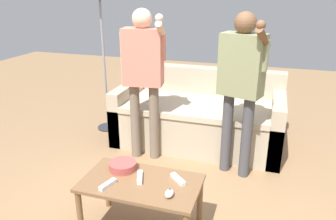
{
  "coord_description": "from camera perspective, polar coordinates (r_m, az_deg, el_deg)",
  "views": [
    {
      "loc": [
        0.57,
        -1.96,
        1.76
      ],
      "look_at": [
        -0.21,
        0.49,
        0.8
      ],
      "focal_mm": 35.24,
      "sensor_mm": 36.0,
      "label": 1
    }
  ],
  "objects": [
    {
      "name": "game_remote_wand_far",
      "position": [
        2.46,
        -4.9,
        -11.52
      ],
      "size": [
        0.09,
        0.16,
        0.03
      ],
      "color": "white",
      "rests_on": "coffee_table"
    },
    {
      "name": "snack_bowl",
      "position": [
        2.59,
        -7.82,
        -9.52
      ],
      "size": [
        0.21,
        0.21,
        0.06
      ],
      "primitive_type": "cylinder",
      "color": "#B24C47",
      "rests_on": "coffee_table"
    },
    {
      "name": "player_left",
      "position": [
        3.34,
        -4.29,
        7.17
      ],
      "size": [
        0.48,
        0.31,
        1.57
      ],
      "color": "#756656",
      "rests_on": "ground"
    },
    {
      "name": "game_remote_nunchuk",
      "position": [
        2.27,
        0.22,
        -14.22
      ],
      "size": [
        0.06,
        0.09,
        0.05
      ],
      "color": "white",
      "rests_on": "coffee_table"
    },
    {
      "name": "player_right",
      "position": [
        3.08,
        12.51,
        5.5
      ],
      "size": [
        0.45,
        0.42,
        1.57
      ],
      "color": "#47474C",
      "rests_on": "ground"
    },
    {
      "name": "game_remote_wand_near",
      "position": [
        2.43,
        1.76,
        -11.87
      ],
      "size": [
        0.14,
        0.13,
        0.03
      ],
      "color": "white",
      "rests_on": "coffee_table"
    },
    {
      "name": "coffee_table",
      "position": [
        2.47,
        -4.67,
        -13.5
      ],
      "size": [
        0.86,
        0.48,
        0.44
      ],
      "color": "brown",
      "rests_on": "ground"
    },
    {
      "name": "game_remote_wand_spare",
      "position": [
        2.41,
        -10.37,
        -12.56
      ],
      "size": [
        0.08,
        0.15,
        0.03
      ],
      "color": "white",
      "rests_on": "coffee_table"
    },
    {
      "name": "floor_lamp",
      "position": [
        4.11,
        -11.69,
        17.84
      ],
      "size": [
        0.32,
        0.32,
        1.86
      ],
      "color": "#2D2D33",
      "rests_on": "ground"
    },
    {
      "name": "couch",
      "position": [
        3.95,
        5.4,
        -1.25
      ],
      "size": [
        1.9,
        0.97,
        0.83
      ],
      "color": "#B7A88E",
      "rests_on": "ground"
    }
  ]
}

